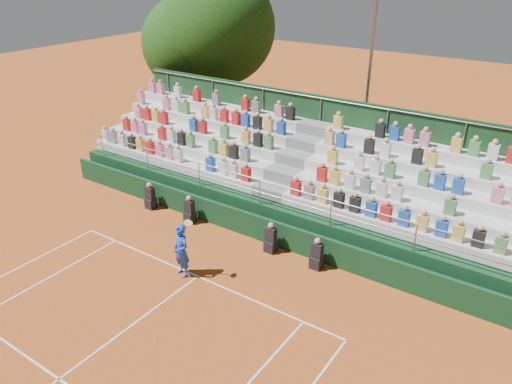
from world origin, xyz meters
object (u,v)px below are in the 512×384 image
Objects in this scene: tree_west at (190,44)px; floodlight_mast at (370,64)px; tennis_player at (181,251)px; tree_east at (218,28)px.

floodlight_mast reaches higher than tree_west.
tennis_player is 0.28× the size of tree_west.
tree_east is 9.23m from floodlight_mast.
tennis_player is at bearing -56.96° from tree_east.
tree_west is 0.85× the size of tree_east.
tree_east is (-8.23, 12.66, 5.17)m from tennis_player.
tennis_player is at bearing -94.27° from floodlight_mast.
tree_east is 1.05× the size of floodlight_mast.
floodlight_mast is (0.95, 12.68, 4.18)m from tennis_player.
tennis_player is 0.24× the size of tree_east.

